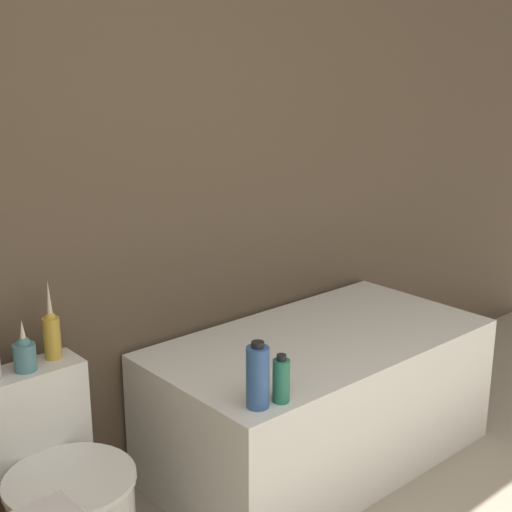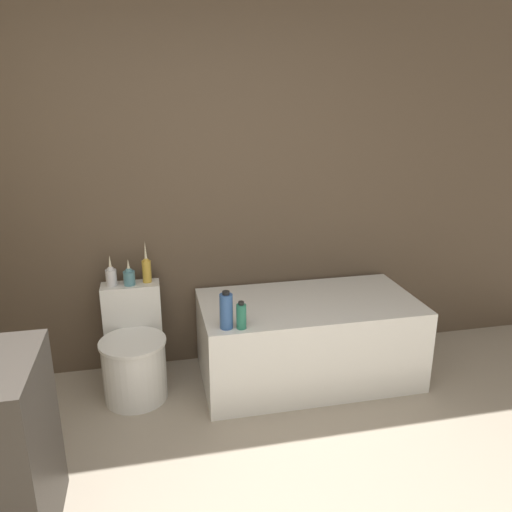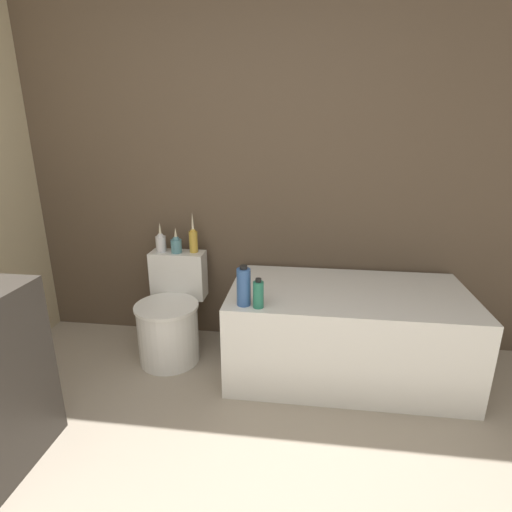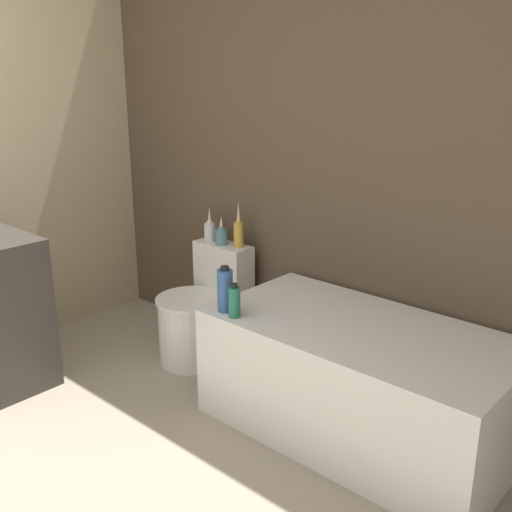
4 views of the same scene
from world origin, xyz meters
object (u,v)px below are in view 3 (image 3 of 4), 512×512
(bathtub, at_px, (346,331))
(toilet, at_px, (171,318))
(vase_bronze, at_px, (193,239))
(shampoo_bottle_tall, at_px, (244,287))
(vase_silver, at_px, (176,244))
(vase_gold, at_px, (161,242))
(shampoo_bottle_short, at_px, (258,294))

(bathtub, xyz_separation_m, toilet, (-1.17, 0.05, -0.01))
(vase_bronze, distance_m, shampoo_bottle_tall, 0.73)
(vase_silver, bearing_deg, vase_bronze, 15.53)
(vase_bronze, relative_size, shampoo_bottle_tall, 1.21)
(bathtub, bearing_deg, vase_bronze, 165.11)
(bathtub, bearing_deg, vase_silver, 168.01)
(vase_gold, distance_m, shampoo_bottle_short, 0.96)
(shampoo_bottle_tall, distance_m, shampoo_bottle_short, 0.09)
(bathtub, height_order, shampoo_bottle_short, shampoo_bottle_short)
(toilet, bearing_deg, bathtub, -2.25)
(bathtub, distance_m, toilet, 1.17)
(vase_gold, distance_m, vase_silver, 0.12)
(toilet, relative_size, vase_bronze, 2.42)
(toilet, height_order, shampoo_bottle_short, shampoo_bottle_short)
(bathtub, height_order, toilet, toilet)
(toilet, height_order, vase_bronze, vase_bronze)
(toilet, xyz_separation_m, shampoo_bottle_tall, (0.56, -0.34, 0.40))
(shampoo_bottle_tall, bearing_deg, bathtub, 25.50)
(bathtub, xyz_separation_m, shampoo_bottle_tall, (-0.61, -0.29, 0.39))
(vase_bronze, xyz_separation_m, shampoo_bottle_tall, (0.45, -0.57, -0.10))
(shampoo_bottle_short, bearing_deg, vase_bronze, 131.87)
(shampoo_bottle_tall, bearing_deg, vase_bronze, 128.08)
(vase_bronze, height_order, shampoo_bottle_short, vase_bronze)
(vase_gold, height_order, vase_silver, vase_gold)
(vase_bronze, bearing_deg, vase_gold, -175.05)
(vase_gold, xyz_separation_m, vase_bronze, (0.23, 0.02, 0.02))
(vase_gold, height_order, shampoo_bottle_tall, vase_gold)
(toilet, distance_m, shampoo_bottle_short, 0.83)
(bathtub, height_order, vase_silver, vase_silver)
(vase_bronze, relative_size, shampoo_bottle_short, 1.65)
(bathtub, relative_size, vase_bronze, 5.13)
(shampoo_bottle_short, bearing_deg, vase_gold, 143.03)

